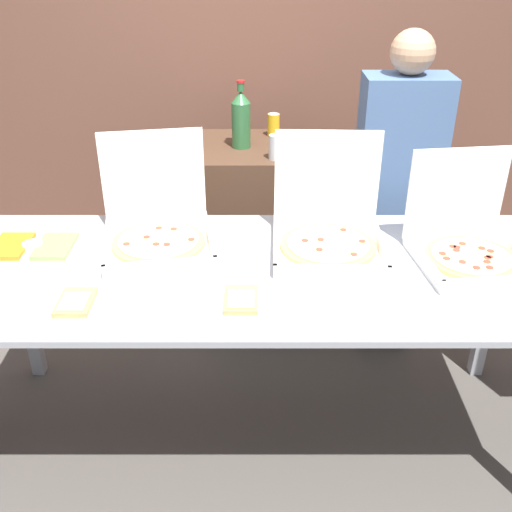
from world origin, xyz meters
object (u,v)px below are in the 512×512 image
object	(u,v)px
pizza_box_far_right	(465,242)
person_guest_cap	(393,197)
paper_plate_front_center	(74,304)
veggie_tray	(31,250)
pizza_box_near_right	(156,226)
soda_can_silver	(273,147)
pizza_box_far_left	(326,229)
soda_can_colored	(272,125)
soda_bottle	(239,119)
paper_plate_front_right	(240,301)

from	to	relation	value
pizza_box_far_right	person_guest_cap	size ratio (longest dim) A/B	0.28
paper_plate_front_center	veggie_tray	size ratio (longest dim) A/B	0.54
pizza_box_near_right	person_guest_cap	world-z (taller)	person_guest_cap
paper_plate_front_center	soda_can_silver	xyz separation A→B (m)	(0.72, 1.11, 0.19)
pizza_box_near_right	paper_plate_front_center	xyz separation A→B (m)	(-0.22, -0.48, -0.06)
paper_plate_front_center	person_guest_cap	bearing A→B (deg)	36.95
pizza_box_far_left	veggie_tray	world-z (taller)	pizza_box_far_left
soda_can_colored	paper_plate_front_center	bearing A→B (deg)	-116.10
pizza_box_near_right	soda_bottle	bearing A→B (deg)	57.93
paper_plate_front_center	pizza_box_far_left	bearing A→B (deg)	26.09
paper_plate_front_right	soda_can_colored	distance (m)	1.48
paper_plate_front_center	person_guest_cap	world-z (taller)	person_guest_cap
paper_plate_front_right	pizza_box_far_right	bearing A→B (deg)	20.27
pizza_box_far_right	soda_bottle	size ratio (longest dim) A/B	1.36
paper_plate_front_right	paper_plate_front_center	world-z (taller)	same
pizza_box_far_right	soda_bottle	distance (m)	1.33
paper_plate_front_right	person_guest_cap	xyz separation A→B (m)	(0.74, 0.97, -0.03)
pizza_box_near_right	pizza_box_far_left	size ratio (longest dim) A/B	1.10
pizza_box_near_right	paper_plate_front_center	bearing A→B (deg)	-124.66
pizza_box_near_right	pizza_box_far_right	xyz separation A→B (m)	(1.24, -0.14, -0.00)
veggie_tray	paper_plate_front_center	bearing A→B (deg)	-54.47
pizza_box_far_right	paper_plate_front_center	world-z (taller)	pizza_box_far_right
paper_plate_front_center	person_guest_cap	distance (m)	1.65
soda_can_colored	pizza_box_far_right	bearing A→B (deg)	-57.09
person_guest_cap	paper_plate_front_center	bearing A→B (deg)	36.95
soda_bottle	person_guest_cap	distance (m)	0.88
pizza_box_near_right	soda_can_colored	distance (m)	1.13
pizza_box_far_left	soda_can_silver	size ratio (longest dim) A/B	3.79
person_guest_cap	pizza_box_far_right	bearing A→B (deg)	102.48
soda_can_silver	pizza_box_near_right	bearing A→B (deg)	-128.75
soda_bottle	soda_can_colored	xyz separation A→B (m)	(0.17, 0.19, -0.09)
veggie_tray	paper_plate_front_right	bearing A→B (deg)	-22.91
veggie_tray	soda_can_silver	xyz separation A→B (m)	(0.99, 0.73, 0.18)
paper_plate_front_right	soda_bottle	world-z (taller)	soda_bottle
soda_bottle	person_guest_cap	bearing A→B (deg)	-21.33
soda_can_colored	paper_plate_front_right	bearing A→B (deg)	-95.79
paper_plate_front_right	soda_can_colored	world-z (taller)	soda_can_colored
paper_plate_front_right	paper_plate_front_center	bearing A→B (deg)	-178.32
soda_can_colored	person_guest_cap	distance (m)	0.80
pizza_box_far_right	soda_can_colored	world-z (taller)	pizza_box_far_right
pizza_box_near_right	pizza_box_far_left	distance (m)	0.70
pizza_box_far_left	paper_plate_front_center	xyz separation A→B (m)	(-0.92, -0.45, -0.07)
paper_plate_front_center	soda_can_silver	bearing A→B (deg)	56.78
soda_can_silver	paper_plate_front_center	bearing A→B (deg)	-123.22
paper_plate_front_right	veggie_tray	world-z (taller)	veggie_tray
pizza_box_far_left	soda_can_colored	world-z (taller)	pizza_box_far_left
pizza_box_far_right	pizza_box_near_right	bearing A→B (deg)	166.58
soda_bottle	soda_can_silver	world-z (taller)	soda_bottle
pizza_box_far_left	paper_plate_front_right	size ratio (longest dim) A/B	2.21
pizza_box_far_left	paper_plate_front_right	xyz separation A→B (m)	(-0.34, -0.43, -0.07)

